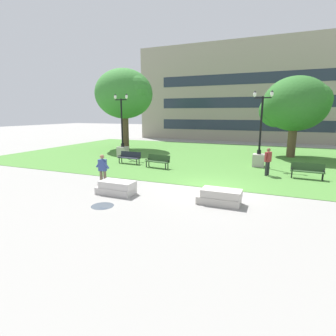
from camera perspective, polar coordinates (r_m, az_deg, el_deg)
The scene contains 16 objects.
ground_plane at distance 13.71m, azimuth 8.85°, elevation -4.36°, with size 140.00×140.00×0.00m, color gray.
grass_lawn at distance 23.33m, azimuth 14.71°, elevation 2.13°, with size 40.00×20.00×0.02m, color #4C8438.
concrete_block_center at distance 12.76m, azimuth -11.13°, elevation -4.23°, with size 1.84×0.90×0.64m.
concrete_block_left at distance 11.41m, azimuth 11.24°, elevation -6.18°, with size 1.83×0.90×0.64m.
person_skateboarder at distance 14.00m, azimuth -14.03°, elevation -0.15°, with size 0.92×0.40×1.71m.
skateboard at distance 14.53m, azimuth -13.52°, elevation -3.27°, with size 0.29×1.03×0.14m.
puddle at distance 11.36m, azimuth -14.07°, elevation -8.00°, with size 0.94×0.94×0.01m, color #47515B.
park_bench_near_left at distance 20.17m, azimuth -8.33°, elevation 2.44°, with size 1.83×0.66×0.90m.
park_bench_near_right at distance 18.42m, azimuth -2.24°, elevation 1.66°, with size 1.86×0.78×0.90m.
park_bench_far_left at distance 17.36m, azimuth 28.07°, elevation -0.37°, with size 1.83×0.66×0.90m.
lamp_post_left at distance 23.29m, azimuth -9.86°, elevation 5.04°, with size 1.32×0.80×5.38m.
lamp_post_right at distance 19.85m, azimuth 19.21°, elevation 3.36°, with size 1.32×0.80×5.31m.
tree_near_right at distance 25.22m, azimuth 25.81°, elevation 12.29°, with size 5.62×5.36×6.82m.
tree_far_left at distance 28.51m, azimuth -9.66°, elevation 15.44°, with size 6.21×5.91×8.24m.
person_bystander_near_lawn at distance 17.13m, azimuth 20.92°, elevation 1.62°, with size 0.43×0.68×1.71m.
building_facade_distant at distance 37.71m, azimuth 15.86°, elevation 15.65°, with size 29.91×1.03×13.17m.
Camera 1 is at (3.02, -12.82, 3.79)m, focal length 28.00 mm.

